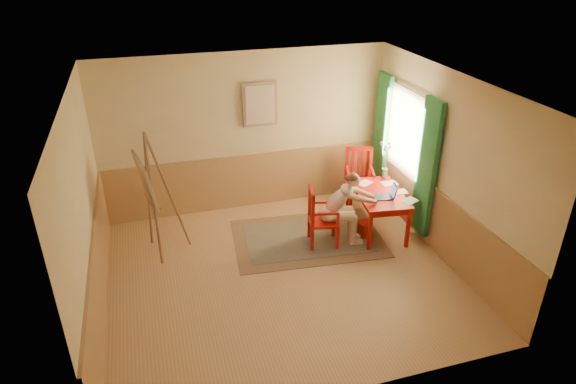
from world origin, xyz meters
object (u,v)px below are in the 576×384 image
object	(u,v)px
figure	(342,205)
table	(379,197)
chair_back	(359,179)
chair_left	(321,217)
easel	(148,185)
laptop	(386,195)

from	to	relation	value
figure	table	bearing A→B (deg)	12.47
chair_back	figure	bearing A→B (deg)	-126.09
table	figure	size ratio (longest dim) A/B	1.05
chair_left	figure	bearing A→B (deg)	-8.76
easel	table	bearing A→B (deg)	-6.15
chair_left	easel	size ratio (longest dim) A/B	0.49
chair_back	laptop	world-z (taller)	chair_back
chair_back	figure	xyz separation A→B (m)	(-0.76, -1.05, 0.13)
figure	laptop	xyz separation A→B (m)	(0.74, -0.02, 0.09)
chair_left	figure	size ratio (longest dim) A/B	0.80
figure	laptop	distance (m)	0.75
figure	easel	xyz separation A→B (m)	(-2.85, 0.55, 0.51)
table	easel	world-z (taller)	easel
table	laptop	bearing A→B (deg)	-83.19
laptop	figure	bearing A→B (deg)	178.30
chair_back	figure	world-z (taller)	figure
table	figure	distance (m)	0.74
chair_back	chair_left	bearing A→B (deg)	-137.69
chair_back	easel	bearing A→B (deg)	-172.10
chair_back	laptop	size ratio (longest dim) A/B	2.81
laptop	table	bearing A→B (deg)	96.81
chair_left	easel	world-z (taller)	easel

